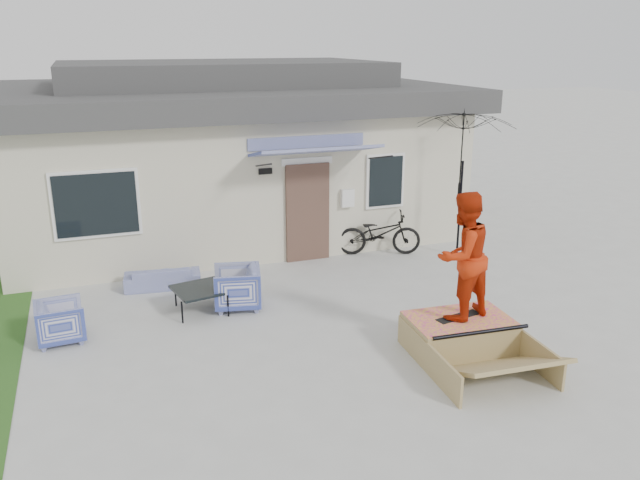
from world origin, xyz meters
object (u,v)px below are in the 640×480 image
object	(u,v)px
bicycle	(379,229)
armchair_left	(60,320)
coffee_table	(201,300)
skateboard	(458,316)
patio_umbrella	(462,177)
skater	(463,254)
armchair_right	(237,286)
skate_ramp	(459,334)
loveseat	(162,274)

from	to	relation	value
bicycle	armchair_left	bearing A→B (deg)	126.90
coffee_table	skateboard	distance (m)	4.43
coffee_table	bicycle	world-z (taller)	bicycle
coffee_table	patio_umbrella	bearing A→B (deg)	10.97
skateboard	patio_umbrella	bearing A→B (deg)	47.46
skater	armchair_right	bearing A→B (deg)	-59.39
skate_ramp	skateboard	distance (m)	0.28
skateboard	skater	xyz separation A→B (m)	(0.00, 0.00, 0.99)
patio_umbrella	skater	distance (m)	4.59
armchair_left	coffee_table	bearing A→B (deg)	-84.33
loveseat	skate_ramp	size ratio (longest dim) A/B	0.70
skater	skate_ramp	bearing A→B (deg)	70.60
coffee_table	skater	size ratio (longest dim) A/B	0.45
loveseat	coffee_table	size ratio (longest dim) A/B	1.63
coffee_table	skate_ramp	bearing A→B (deg)	-39.31
armchair_right	skate_ramp	distance (m)	3.94
coffee_table	skate_ramp	distance (m)	4.44
armchair_left	patio_umbrella	world-z (taller)	patio_umbrella
armchair_left	skate_ramp	size ratio (longest dim) A/B	0.35
bicycle	skateboard	bearing A→B (deg)	-171.75
skateboard	skater	world-z (taller)	skater
armchair_left	skater	bearing A→B (deg)	-116.83
patio_umbrella	bicycle	bearing A→B (deg)	158.10
armchair_right	skate_ramp	world-z (taller)	armchair_right
armchair_right	patio_umbrella	size ratio (longest dim) A/B	0.34
patio_umbrella	armchair_left	bearing A→B (deg)	-169.29
bicycle	patio_umbrella	distance (m)	2.08
coffee_table	bicycle	size ratio (longest dim) A/B	0.48
bicycle	loveseat	bearing A→B (deg)	113.03
loveseat	coffee_table	xyz separation A→B (m)	(0.49, -1.40, -0.06)
armchair_left	skateboard	bearing A→B (deg)	-116.83
armchair_left	bicycle	xyz separation A→B (m)	(6.53, 2.18, 0.22)
armchair_left	skate_ramp	world-z (taller)	armchair_left
loveseat	skate_ramp	distance (m)	5.76
coffee_table	loveseat	bearing A→B (deg)	109.39
loveseat	skateboard	distance (m)	5.73
armchair_left	bicycle	size ratio (longest dim) A/B	0.40
bicycle	skater	world-z (taller)	skater
armchair_right	skater	xyz separation A→B (m)	(2.81, -2.72, 1.12)
armchair_left	skateboard	xyz separation A→B (m)	(5.72, -2.36, 0.17)
armchair_left	coffee_table	distance (m)	2.31
armchair_left	skateboard	distance (m)	6.19
armchair_right	patio_umbrella	distance (m)	5.52
coffee_table	skater	world-z (taller)	skater
armchair_right	patio_umbrella	bearing A→B (deg)	115.25
armchair_right	bicycle	size ratio (longest dim) A/B	0.45
armchair_right	coffee_table	bearing A→B (deg)	-81.99
skate_ramp	bicycle	bearing A→B (deg)	83.93
loveseat	bicycle	bearing A→B (deg)	-168.14
armchair_left	bicycle	distance (m)	6.89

